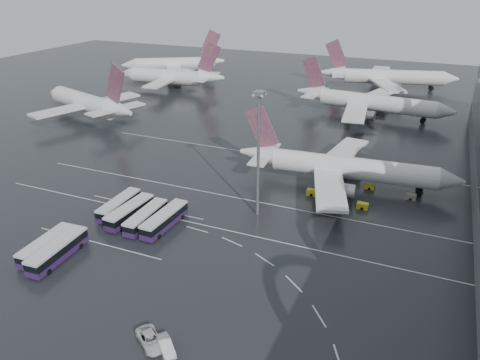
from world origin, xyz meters
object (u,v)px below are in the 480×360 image
at_px(airliner_gate_c, 386,77).
at_px(bus_row_near_a, 119,205).
at_px(gse_cart_belly_e, 370,186).
at_px(gse_cart_belly_c, 312,192).
at_px(jet_remote_mid, 173,77).
at_px(bus_row_far_a, 46,245).
at_px(bus_row_near_c, 146,217).
at_px(van_curve_c, 166,346).
at_px(bus_row_near_d, 164,219).
at_px(van_curve_a, 150,339).
at_px(airliner_gate_b, 369,102).
at_px(bus_row_far_b, 58,251).
at_px(floodlight_mast, 259,140).
at_px(airliner_main, 341,168).
at_px(bus_row_near_b, 130,212).
at_px(gse_cart_belly_b, 411,197).
at_px(jet_remote_west, 89,104).
at_px(jet_remote_far, 176,64).
at_px(gse_cart_belly_a, 363,206).

relative_size(airliner_gate_c, bus_row_near_a, 4.56).
bearing_deg(gse_cart_belly_e, airliner_gate_c, 95.95).
bearing_deg(bus_row_near_a, gse_cart_belly_c, -56.90).
relative_size(jet_remote_mid, bus_row_far_a, 3.90).
height_order(bus_row_near_a, gse_cart_belly_e, bus_row_near_a).
bearing_deg(bus_row_near_c, van_curve_c, -143.46).
relative_size(bus_row_near_d, gse_cart_belly_c, 5.30).
bearing_deg(gse_cart_belly_c, bus_row_near_a, -145.20).
bearing_deg(jet_remote_mid, van_curve_a, 114.23).
distance_m(airliner_gate_b, jet_remote_mid, 83.53).
distance_m(airliner_gate_c, van_curve_c, 168.94).
bearing_deg(airliner_gate_c, bus_row_far_b, -116.66).
relative_size(floodlight_mast, gse_cart_belly_c, 10.48).
height_order(airliner_main, van_curve_a, airliner_main).
bearing_deg(bus_row_near_b, bus_row_far_a, 161.65).
bearing_deg(bus_row_far_a, airliner_gate_b, -22.16).
height_order(jet_remote_mid, gse_cart_belly_b, jet_remote_mid).
distance_m(bus_row_near_d, gse_cart_belly_c, 34.86).
bearing_deg(bus_row_near_c, bus_row_near_d, -83.85).
xyz_separation_m(van_curve_c, floodlight_mast, (-2.84, 40.91, 15.74)).
bearing_deg(jet_remote_mid, gse_cart_belly_b, 140.46).
xyz_separation_m(bus_row_near_a, bus_row_near_c, (8.17, -2.15, 0.01)).
relative_size(jet_remote_west, jet_remote_far, 1.07).
bearing_deg(van_curve_a, jet_remote_far, 65.22).
relative_size(jet_remote_west, van_curve_a, 8.33).
height_order(jet_remote_mid, bus_row_far_a, jet_remote_mid).
bearing_deg(gse_cart_belly_b, airliner_gate_b, 107.72).
height_order(bus_row_near_b, gse_cart_belly_e, bus_row_near_b).
distance_m(jet_remote_far, gse_cart_belly_a, 150.75).
bearing_deg(bus_row_near_d, bus_row_near_c, 99.23).
distance_m(airliner_main, jet_remote_mid, 110.83).
bearing_deg(gse_cart_belly_c, airliner_main, 60.77).
height_order(airliner_gate_c, van_curve_c, airliner_gate_c).
height_order(jet_remote_far, bus_row_near_c, jet_remote_far).
xyz_separation_m(bus_row_near_d, bus_row_far_b, (-11.22, -17.28, 0.02)).
relative_size(airliner_gate_b, jet_remote_mid, 1.14).
relative_size(bus_row_near_a, gse_cart_belly_e, 5.70).
xyz_separation_m(airliner_gate_b, gse_cart_belly_a, (11.05, -72.09, -4.15)).
bearing_deg(floodlight_mast, jet_remote_mid, 129.49).
bearing_deg(gse_cart_belly_c, van_curve_c, -95.51).
height_order(van_curve_c, gse_cart_belly_a, van_curve_c).
bearing_deg(bus_row_near_a, bus_row_near_d, -99.20).
relative_size(bus_row_near_a, bus_row_far_a, 1.00).
xyz_separation_m(jet_remote_far, gse_cart_belly_c, (96.54, -102.57, -4.87)).
distance_m(bus_row_near_c, gse_cart_belly_b, 58.46).
xyz_separation_m(van_curve_a, gse_cart_belly_b, (28.69, 61.10, -0.18)).
bearing_deg(bus_row_far_b, bus_row_near_d, -36.65).
bearing_deg(bus_row_near_c, gse_cart_belly_b, -56.69).
bearing_deg(bus_row_far_a, van_curve_a, -114.77).
xyz_separation_m(van_curve_a, floodlight_mast, (-0.31, 40.74, 15.71)).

